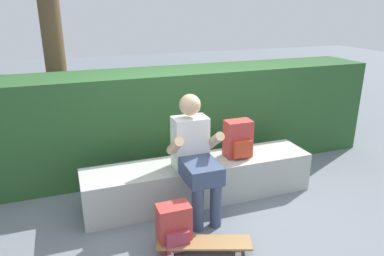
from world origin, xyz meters
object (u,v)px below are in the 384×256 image
at_px(bench_main, 200,180).
at_px(skateboard_near_person, 204,243).
at_px(backpack_on_ground, 174,227).
at_px(person_skater, 195,153).
at_px(backpack_on_bench, 238,139).

relative_size(bench_main, skateboard_near_person, 2.97).
xyz_separation_m(skateboard_near_person, backpack_on_ground, (-0.22, 0.14, 0.12)).
height_order(skateboard_near_person, backpack_on_ground, backpack_on_ground).
relative_size(person_skater, backpack_on_bench, 2.95).
bearing_deg(backpack_on_bench, bench_main, 178.75).
distance_m(person_skater, backpack_on_ground, 0.75).
distance_m(skateboard_near_person, backpack_on_bench, 1.23).
xyz_separation_m(person_skater, skateboard_near_person, (-0.15, -0.62, -0.56)).
bearing_deg(person_skater, backpack_on_bench, 20.15).
relative_size(backpack_on_bench, backpack_on_ground, 1.00).
bearing_deg(bench_main, skateboard_near_person, -108.77).
xyz_separation_m(bench_main, skateboard_near_person, (-0.29, -0.84, -0.14)).
relative_size(bench_main, person_skater, 2.07).
relative_size(skateboard_near_person, backpack_on_ground, 2.05).
bearing_deg(bench_main, backpack_on_bench, -1.25).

